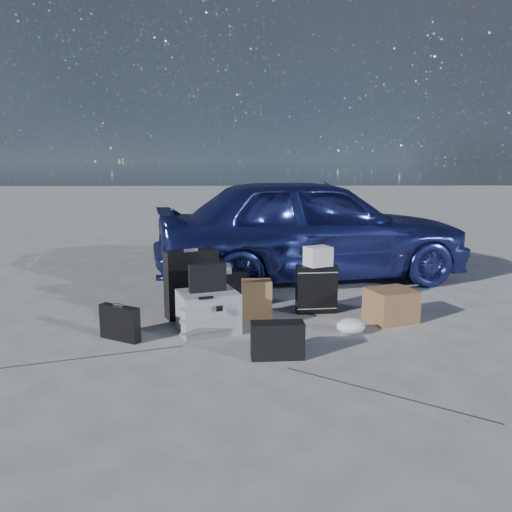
{
  "coord_description": "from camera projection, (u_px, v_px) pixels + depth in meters",
  "views": [
    {
      "loc": [
        -0.1,
        -4.54,
        1.65
      ],
      "look_at": [
        0.03,
        0.85,
        0.63
      ],
      "focal_mm": 35.0,
      "sensor_mm": 36.0,
      "label": 1
    }
  ],
  "objects": [
    {
      "name": "flat_box_black",
      "position": [
        213.0,
        263.0,
        5.79
      ],
      "size": [
        0.3,
        0.23,
        0.06
      ],
      "primitive_type": "cube",
      "rotation": [
        0.0,
        0.0,
        0.15
      ],
      "color": "black",
      "rests_on": "flat_box_white"
    },
    {
      "name": "flat_box_white",
      "position": [
        213.0,
        268.0,
        5.81
      ],
      "size": [
        0.46,
        0.36,
        0.08
      ],
      "primitive_type": "cube",
      "rotation": [
        0.0,
        0.0,
        0.09
      ],
      "color": "silver",
      "rests_on": "duffel_bag"
    },
    {
      "name": "kraft_bag",
      "position": [
        257.0,
        299.0,
        5.29
      ],
      "size": [
        0.32,
        0.2,
        0.42
      ],
      "primitive_type": "cube",
      "rotation": [
        0.0,
        0.0,
        0.04
      ],
      "color": "#976B41",
      "rests_on": "ground"
    },
    {
      "name": "car",
      "position": [
        311.0,
        228.0,
        6.97
      ],
      "size": [
        4.59,
        2.57,
        1.47
      ],
      "primitive_type": "imported",
      "rotation": [
        0.0,
        0.0,
        1.77
      ],
      "color": "#343E98",
      "rests_on": "ground"
    },
    {
      "name": "ground",
      "position": [
        255.0,
        337.0,
        4.77
      ],
      "size": [
        60.0,
        60.0,
        0.0
      ],
      "primitive_type": "plane",
      "color": "#B7B6B2",
      "rests_on": "ground"
    },
    {
      "name": "duffel_bag",
      "position": [
        214.0,
        288.0,
        5.85
      ],
      "size": [
        0.84,
        0.58,
        0.39
      ],
      "primitive_type": "cube",
      "rotation": [
        0.0,
        0.0,
        0.35
      ],
      "color": "black",
      "rests_on": "ground"
    },
    {
      "name": "cardboard_box",
      "position": [
        391.0,
        305.0,
        5.22
      ],
      "size": [
        0.56,
        0.53,
        0.34
      ],
      "primitive_type": "cube",
      "rotation": [
        0.0,
        0.0,
        0.34
      ],
      "color": "brown",
      "rests_on": "ground"
    },
    {
      "name": "pelican_case",
      "position": [
        208.0,
        311.0,
        4.89
      ],
      "size": [
        0.67,
        0.61,
        0.4
      ],
      "primitive_type": "cube",
      "rotation": [
        0.0,
        0.0,
        0.34
      ],
      "color": "#9FA2A4",
      "rests_on": "ground"
    },
    {
      "name": "green_bottle",
      "position": [
        259.0,
        339.0,
        4.34
      ],
      "size": [
        0.07,
        0.07,
        0.26
      ],
      "primitive_type": "cylinder",
      "rotation": [
        0.0,
        0.0,
        -0.03
      ],
      "color": "black",
      "rests_on": "ground"
    },
    {
      "name": "briefcase",
      "position": [
        120.0,
        323.0,
        4.66
      ],
      "size": [
        0.41,
        0.29,
        0.33
      ],
      "primitive_type": "cube",
      "rotation": [
        0.0,
        0.0,
        -0.5
      ],
      "color": "black",
      "rests_on": "ground"
    },
    {
      "name": "messenger_bag",
      "position": [
        277.0,
        340.0,
        4.23
      ],
      "size": [
        0.46,
        0.19,
        0.32
      ],
      "primitive_type": "cube",
      "rotation": [
        0.0,
        0.0,
        0.05
      ],
      "color": "black",
      "rests_on": "ground"
    },
    {
      "name": "suitcase_left",
      "position": [
        191.0,
        283.0,
        5.34
      ],
      "size": [
        0.59,
        0.42,
        0.73
      ],
      "primitive_type": "cube",
      "rotation": [
        0.0,
        0.0,
        0.43
      ],
      "color": "black",
      "rests_on": "ground"
    },
    {
      "name": "suitcase_right",
      "position": [
        316.0,
        289.0,
        5.5
      ],
      "size": [
        0.45,
        0.2,
        0.53
      ],
      "primitive_type": "cube",
      "rotation": [
        0.0,
        0.0,
        0.08
      ],
      "color": "black",
      "rests_on": "ground"
    },
    {
      "name": "plastic_bag",
      "position": [
        351.0,
        326.0,
        4.84
      ],
      "size": [
        0.32,
        0.29,
        0.15
      ],
      "primitive_type": "ellipsoid",
      "rotation": [
        0.0,
        0.0,
        0.19
      ],
      "color": "white",
      "rests_on": "ground"
    },
    {
      "name": "white_carton",
      "position": [
        318.0,
        256.0,
        5.42
      ],
      "size": [
        0.32,
        0.3,
        0.21
      ],
      "primitive_type": "cube",
      "rotation": [
        0.0,
        0.0,
        0.41
      ],
      "color": "silver",
      "rests_on": "suitcase_right"
    },
    {
      "name": "laptop_bag",
      "position": [
        207.0,
        278.0,
        4.85
      ],
      "size": [
        0.37,
        0.2,
        0.27
      ],
      "primitive_type": "cube",
      "rotation": [
        0.0,
        0.0,
        0.31
      ],
      "color": "black",
      "rests_on": "pelican_case"
    }
  ]
}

